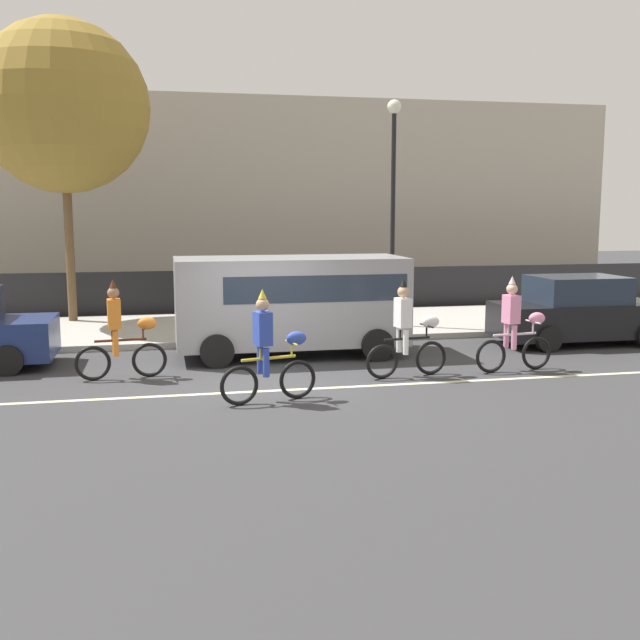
{
  "coord_description": "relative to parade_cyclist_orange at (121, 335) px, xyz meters",
  "views": [
    {
      "loc": [
        -1.89,
        -13.43,
        3.2
      ],
      "look_at": [
        1.2,
        1.2,
        1.0
      ],
      "focal_mm": 42.0,
      "sensor_mm": 36.0,
      "label": 1
    }
  ],
  "objects": [
    {
      "name": "parade_cyclist_zebra",
      "position": [
        5.39,
        -0.96,
        0.0
      ],
      "size": [
        1.71,
        0.52,
        1.92
      ],
      "color": "black",
      "rests_on": "ground"
    },
    {
      "name": "sidewalk_curb",
      "position": [
        2.7,
        5.44,
        -0.77
      ],
      "size": [
        60.0,
        5.0,
        0.15
      ],
      "primitive_type": "cube",
      "color": "#ADAAA3",
      "rests_on": "ground"
    },
    {
      "name": "parked_van_grey",
      "position": [
        3.62,
        1.64,
        0.44
      ],
      "size": [
        5.0,
        2.22,
        2.18
      ],
      "color": "#99999E",
      "rests_on": "ground"
    },
    {
      "name": "parade_cyclist_pink",
      "position": [
        7.66,
        -0.92,
        0.0
      ],
      "size": [
        1.72,
        0.5,
        1.92
      ],
      "color": "black",
      "rests_on": "ground"
    },
    {
      "name": "parade_cyclist_cobalt",
      "position": [
        2.51,
        -2.32,
        0.0
      ],
      "size": [
        1.69,
        0.58,
        1.92
      ],
      "color": "black",
      "rests_on": "ground"
    },
    {
      "name": "building_backdrop",
      "position": [
        4.15,
        16.94,
        2.81
      ],
      "size": [
        28.0,
        8.0,
        7.31
      ],
      "primitive_type": "cube",
      "color": "#B2A899",
      "rests_on": "ground"
    },
    {
      "name": "street_tree_near_lamp",
      "position": [
        -1.68,
        7.13,
        5.1
      ],
      "size": [
        4.6,
        4.6,
        8.1
      ],
      "color": "brown",
      "rests_on": "sidewalk_curb"
    },
    {
      "name": "street_lamp_post",
      "position": [
        6.76,
        4.46,
        3.15
      ],
      "size": [
        0.36,
        0.36,
        5.86
      ],
      "color": "black",
      "rests_on": "sidewalk_curb"
    },
    {
      "name": "parked_car_black",
      "position": [
        10.59,
        1.65,
        -0.06
      ],
      "size": [
        4.1,
        1.92,
        1.64
      ],
      "color": "black",
      "rests_on": "ground"
    },
    {
      "name": "road_centre_line",
      "position": [
        2.7,
        -1.56,
        -0.84
      ],
      "size": [
        36.0,
        0.14,
        0.01
      ],
      "primitive_type": "cube",
      "color": "beige",
      "rests_on": "ground"
    },
    {
      "name": "parade_cyclist_orange",
      "position": [
        0.0,
        0.0,
        0.0
      ],
      "size": [
        1.72,
        0.5,
        1.92
      ],
      "color": "black",
      "rests_on": "ground"
    },
    {
      "name": "fence_line",
      "position": [
        2.7,
        8.34,
        -0.14
      ],
      "size": [
        40.0,
        0.08,
        1.4
      ],
      "primitive_type": "cube",
      "color": "black",
      "rests_on": "ground"
    },
    {
      "name": "ground_plane",
      "position": [
        2.7,
        -1.06,
        -0.84
      ],
      "size": [
        80.0,
        80.0,
        0.0
      ],
      "primitive_type": "plane",
      "color": "#38383A"
    }
  ]
}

